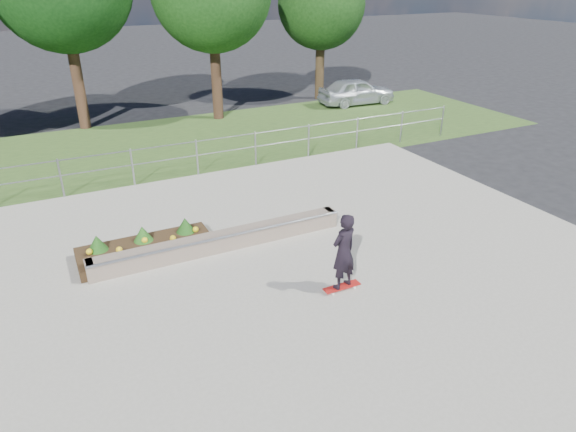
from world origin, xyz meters
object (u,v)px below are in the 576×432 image
Objects in this scene: planter_bed at (146,247)px; parked_car at (357,91)px; grind_ledge at (222,241)px; skateboarder at (344,252)px.

parked_car is at bearing 39.63° from planter_bed.
planter_bed is at bearing 161.28° from grind_ledge.
grind_ledge is at bearing 120.50° from skateboarder.
planter_bed is 4.63m from skateboarder.
planter_bed is at bearing 132.71° from parked_car.
grind_ledge is 2.00× the size of planter_bed.
grind_ledge is at bearing 138.13° from parked_car.
skateboarder is (1.59, -2.70, 0.67)m from grind_ledge.
skateboarder reaches higher than grind_ledge.
planter_bed is 16.35m from parked_car.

